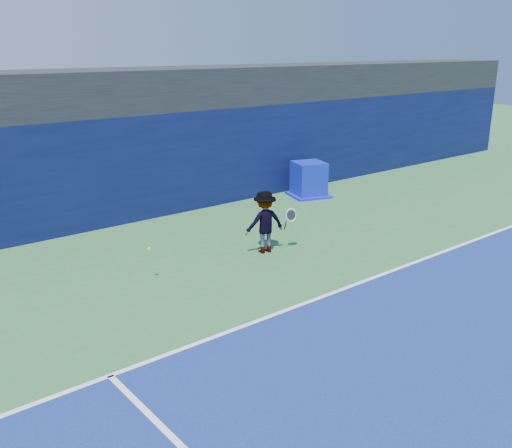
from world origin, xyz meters
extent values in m
plane|color=#2E6633|center=(0.00, 0.00, 0.00)|extent=(80.00, 80.00, 0.00)
cube|color=white|center=(0.00, 3.00, 0.01)|extent=(24.00, 0.10, 0.01)
cube|color=black|center=(0.00, 11.50, 3.60)|extent=(36.00, 3.00, 1.20)
cube|color=#0A103A|center=(0.00, 10.50, 1.50)|extent=(36.00, 1.00, 3.00)
cube|color=#0C19A8|center=(5.02, 9.06, 0.58)|extent=(1.21, 1.21, 1.16)
cube|color=#0D15C3|center=(5.02, 9.06, 0.04)|extent=(1.52, 1.52, 0.08)
imported|color=silver|center=(0.39, 5.78, 0.77)|extent=(1.09, 0.78, 1.53)
cylinder|color=black|center=(0.84, 5.53, 0.65)|extent=(0.07, 0.13, 0.24)
torus|color=white|center=(0.98, 5.48, 0.90)|extent=(0.28, 0.16, 0.27)
cylinder|color=black|center=(0.98, 5.48, 0.90)|extent=(0.24, 0.12, 0.23)
sphere|color=#D3F51B|center=(-2.69, 5.92, 0.73)|extent=(0.07, 0.07, 0.07)
camera|label=1|loc=(-8.04, -4.35, 4.84)|focal=40.00mm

